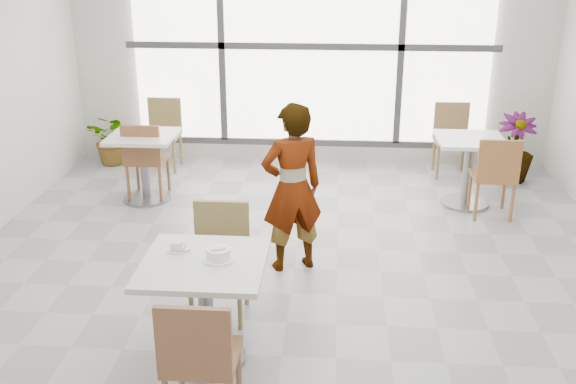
# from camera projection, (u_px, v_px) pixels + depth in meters

# --- Properties ---
(floor) EXTENTS (7.00, 7.00, 0.00)m
(floor) POSITION_uv_depth(u_px,v_px,m) (291.00, 293.00, 5.35)
(floor) COLOR #9E9EA5
(floor) RESTS_ON ground
(wall_back) EXTENTS (6.00, 0.00, 6.00)m
(wall_back) POSITION_uv_depth(u_px,v_px,m) (311.00, 45.00, 8.08)
(wall_back) COLOR silver
(wall_back) RESTS_ON ground
(window) EXTENTS (4.60, 0.07, 2.52)m
(window) POSITION_uv_depth(u_px,v_px,m) (311.00, 46.00, 8.02)
(window) COLOR white
(window) RESTS_ON ground
(main_table) EXTENTS (0.80, 0.80, 0.75)m
(main_table) POSITION_uv_depth(u_px,v_px,m) (205.00, 292.00, 4.32)
(main_table) COLOR silver
(main_table) RESTS_ON ground
(chair_near) EXTENTS (0.42, 0.42, 0.87)m
(chair_near) POSITION_uv_depth(u_px,v_px,m) (199.00, 355.00, 3.69)
(chair_near) COLOR brown
(chair_near) RESTS_ON ground
(chair_far) EXTENTS (0.42, 0.42, 0.87)m
(chair_far) POSITION_uv_depth(u_px,v_px,m) (220.00, 252.00, 4.93)
(chair_far) COLOR olive
(chair_far) RESTS_ON ground
(oatmeal_bowl) EXTENTS (0.21, 0.21, 0.10)m
(oatmeal_bowl) POSITION_uv_depth(u_px,v_px,m) (219.00, 254.00, 4.24)
(oatmeal_bowl) COLOR white
(oatmeal_bowl) RESTS_ON main_table
(coffee_cup) EXTENTS (0.16, 0.13, 0.07)m
(coffee_cup) POSITION_uv_depth(u_px,v_px,m) (177.00, 247.00, 4.37)
(coffee_cup) COLOR white
(coffee_cup) RESTS_ON main_table
(person) EXTENTS (0.64, 0.54, 1.48)m
(person) POSITION_uv_depth(u_px,v_px,m) (292.00, 188.00, 5.53)
(person) COLOR black
(person) RESTS_ON ground
(bg_table_left) EXTENTS (0.70, 0.70, 0.75)m
(bg_table_left) POSITION_uv_depth(u_px,v_px,m) (144.00, 158.00, 7.14)
(bg_table_left) COLOR white
(bg_table_left) RESTS_ON ground
(bg_table_right) EXTENTS (0.70, 0.70, 0.75)m
(bg_table_right) POSITION_uv_depth(u_px,v_px,m) (468.00, 162.00, 7.01)
(bg_table_right) COLOR white
(bg_table_right) RESTS_ON ground
(bg_chair_left_near) EXTENTS (0.42, 0.42, 0.87)m
(bg_chair_left_near) POSITION_uv_depth(u_px,v_px,m) (145.00, 156.00, 7.17)
(bg_chair_left_near) COLOR brown
(bg_chair_left_near) RESTS_ON ground
(bg_chair_left_far) EXTENTS (0.42, 0.42, 0.87)m
(bg_chair_left_far) POSITION_uv_depth(u_px,v_px,m) (164.00, 128.00, 8.23)
(bg_chair_left_far) COLOR olive
(bg_chair_left_far) RESTS_ON ground
(bg_chair_right_near) EXTENTS (0.42, 0.42, 0.87)m
(bg_chair_right_near) POSITION_uv_depth(u_px,v_px,m) (495.00, 172.00, 6.65)
(bg_chair_right_near) COLOR #A06335
(bg_chair_right_near) RESTS_ON ground
(bg_chair_right_far) EXTENTS (0.42, 0.42, 0.87)m
(bg_chair_right_far) POSITION_uv_depth(u_px,v_px,m) (452.00, 134.00, 7.99)
(bg_chair_right_far) COLOR #94744A
(bg_chair_right_far) RESTS_ON ground
(plant_left) EXTENTS (0.71, 0.66, 0.66)m
(plant_left) POSITION_uv_depth(u_px,v_px,m) (113.00, 139.00, 8.39)
(plant_left) COLOR #447834
(plant_left) RESTS_ON ground
(plant_right) EXTENTS (0.49, 0.49, 0.82)m
(plant_right) POSITION_uv_depth(u_px,v_px,m) (514.00, 148.00, 7.76)
(plant_right) COLOR #357A36
(plant_right) RESTS_ON ground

